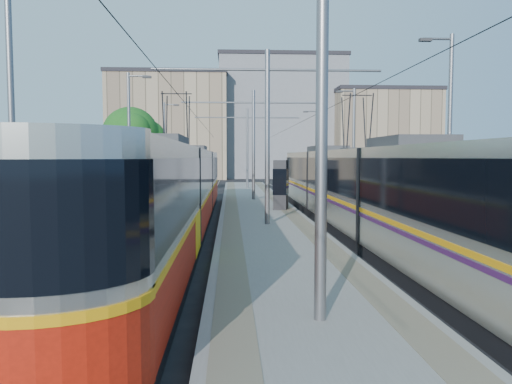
{
  "coord_description": "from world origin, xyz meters",
  "views": [
    {
      "loc": [
        -1.49,
        -12.13,
        3.02
      ],
      "look_at": [
        -0.45,
        8.13,
        1.6
      ],
      "focal_mm": 35.0,
      "sensor_mm": 36.0,
      "label": 1
    }
  ],
  "objects": [
    {
      "name": "rails",
      "position": [
        0.0,
        17.0,
        0.02
      ],
      "size": [
        8.71,
        70.0,
        0.03
      ],
      "color": "gray",
      "rests_on": "ground"
    },
    {
      "name": "shelter",
      "position": [
        1.14,
        13.8,
        1.65
      ],
      "size": [
        0.95,
        1.29,
        2.57
      ],
      "rotation": [
        0.0,
        0.0,
        -0.22
      ],
      "color": "black",
      "rests_on": "platform"
    },
    {
      "name": "building_right",
      "position": [
        20.0,
        58.0,
        6.23
      ],
      "size": [
        14.28,
        10.2,
        12.44
      ],
      "color": "tan",
      "rests_on": "ground"
    },
    {
      "name": "tactile_strip_right",
      "position": [
        1.45,
        17.0,
        0.3
      ],
      "size": [
        0.7,
        50.0,
        0.01
      ],
      "primitive_type": "cube",
      "color": "gray",
      "rests_on": "platform"
    },
    {
      "name": "ground",
      "position": [
        0.0,
        0.0,
        0.0
      ],
      "size": [
        160.0,
        160.0,
        0.0
      ],
      "primitive_type": "plane",
      "color": "black",
      "rests_on": "ground"
    },
    {
      "name": "tram_left",
      "position": [
        -3.6,
        7.72,
        1.71
      ],
      "size": [
        2.43,
        30.25,
        5.5
      ],
      "color": "black",
      "rests_on": "ground"
    },
    {
      "name": "building_centre",
      "position": [
        6.0,
        64.0,
        8.83
      ],
      "size": [
        18.36,
        14.28,
        17.65
      ],
      "color": "gray",
      "rests_on": "ground"
    },
    {
      "name": "track_arrow",
      "position": [
        -3.6,
        -3.0,
        0.01
      ],
      "size": [
        1.2,
        5.0,
        0.01
      ],
      "primitive_type": "cube",
      "color": "silver",
      "rests_on": "ground"
    },
    {
      "name": "street_lamps",
      "position": [
        -0.0,
        21.0,
        4.18
      ],
      "size": [
        15.18,
        38.22,
        8.0
      ],
      "color": "slate",
      "rests_on": "ground"
    },
    {
      "name": "building_left",
      "position": [
        -10.0,
        60.0,
        7.32
      ],
      "size": [
        16.32,
        12.24,
        14.62
      ],
      "color": "tan",
      "rests_on": "ground"
    },
    {
      "name": "tree",
      "position": [
        -8.69,
        26.09,
        4.58
      ],
      "size": [
        4.67,
        4.31,
        6.78
      ],
      "color": "#382314",
      "rests_on": "ground"
    },
    {
      "name": "platform",
      "position": [
        0.0,
        17.0,
        0.15
      ],
      "size": [
        4.0,
        50.0,
        0.3
      ],
      "primitive_type": "cube",
      "color": "gray",
      "rests_on": "ground"
    },
    {
      "name": "tram_right",
      "position": [
        3.6,
        7.85,
        1.86
      ],
      "size": [
        2.43,
        30.17,
        5.5
      ],
      "color": "black",
      "rests_on": "ground"
    },
    {
      "name": "tactile_strip_left",
      "position": [
        -1.45,
        17.0,
        0.3
      ],
      "size": [
        0.7,
        50.0,
        0.01
      ],
      "primitive_type": "cube",
      "color": "gray",
      "rests_on": "platform"
    },
    {
      "name": "catenary",
      "position": [
        0.0,
        14.15,
        4.52
      ],
      "size": [
        9.2,
        70.0,
        7.0
      ],
      "color": "slate",
      "rests_on": "platform"
    }
  ]
}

